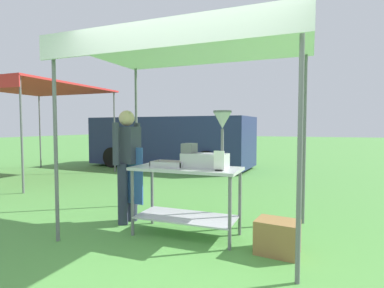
{
  "coord_description": "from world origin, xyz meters",
  "views": [
    {
      "loc": [
        1.19,
        -2.71,
        1.38
      ],
      "look_at": [
        -0.27,
        1.02,
        1.15
      ],
      "focal_mm": 28.55,
      "sensor_mm": 36.0,
      "label": 1
    }
  ],
  "objects_px": {
    "donut_tray": "(169,165)",
    "vendor": "(128,160)",
    "menu_sign": "(219,162)",
    "neighbour_tent": "(30,89)",
    "donut_cart": "(186,186)",
    "van_navy": "(171,141)",
    "stall_canopy": "(189,52)",
    "supply_crate": "(277,237)",
    "donut_fryer": "(208,150)"
  },
  "relations": [
    {
      "from": "donut_cart",
      "to": "supply_crate",
      "type": "bearing_deg",
      "value": -7.98
    },
    {
      "from": "donut_fryer",
      "to": "supply_crate",
      "type": "xyz_separation_m",
      "value": [
        0.86,
        -0.2,
        -0.91
      ]
    },
    {
      "from": "donut_fryer",
      "to": "supply_crate",
      "type": "bearing_deg",
      "value": -12.72
    },
    {
      "from": "donut_cart",
      "to": "stall_canopy",
      "type": "bearing_deg",
      "value": 90.0
    },
    {
      "from": "vendor",
      "to": "van_navy",
      "type": "bearing_deg",
      "value": 109.56
    },
    {
      "from": "donut_cart",
      "to": "van_navy",
      "type": "height_order",
      "value": "van_navy"
    },
    {
      "from": "menu_sign",
      "to": "vendor",
      "type": "xyz_separation_m",
      "value": [
        -1.45,
        0.33,
        -0.07
      ]
    },
    {
      "from": "stall_canopy",
      "to": "donut_tray",
      "type": "xyz_separation_m",
      "value": [
        -0.21,
        -0.14,
        -1.43
      ]
    },
    {
      "from": "van_navy",
      "to": "menu_sign",
      "type": "bearing_deg",
      "value": -60.07
    },
    {
      "from": "donut_fryer",
      "to": "menu_sign",
      "type": "xyz_separation_m",
      "value": [
        0.2,
        -0.19,
        -0.12
      ]
    },
    {
      "from": "menu_sign",
      "to": "vendor",
      "type": "distance_m",
      "value": 1.49
    },
    {
      "from": "supply_crate",
      "to": "van_navy",
      "type": "distance_m",
      "value": 7.39
    },
    {
      "from": "donut_tray",
      "to": "neighbour_tent",
      "type": "xyz_separation_m",
      "value": [
        -5.36,
        2.59,
        1.49
      ]
    },
    {
      "from": "menu_sign",
      "to": "supply_crate",
      "type": "height_order",
      "value": "menu_sign"
    },
    {
      "from": "donut_tray",
      "to": "donut_fryer",
      "type": "relative_size",
      "value": 0.61
    },
    {
      "from": "donut_fryer",
      "to": "supply_crate",
      "type": "height_order",
      "value": "donut_fryer"
    },
    {
      "from": "van_navy",
      "to": "supply_crate",
      "type": "bearing_deg",
      "value": -55.61
    },
    {
      "from": "donut_cart",
      "to": "neighbour_tent",
      "type": "bearing_deg",
      "value": 155.44
    },
    {
      "from": "stall_canopy",
      "to": "neighbour_tent",
      "type": "xyz_separation_m",
      "value": [
        -5.58,
        2.45,
        0.06
      ]
    },
    {
      "from": "stall_canopy",
      "to": "vendor",
      "type": "height_order",
      "value": "stall_canopy"
    },
    {
      "from": "donut_tray",
      "to": "vendor",
      "type": "xyz_separation_m",
      "value": [
        -0.76,
        0.21,
        0.01
      ]
    },
    {
      "from": "donut_fryer",
      "to": "stall_canopy",
      "type": "bearing_deg",
      "value": 166.91
    },
    {
      "from": "stall_canopy",
      "to": "donut_fryer",
      "type": "bearing_deg",
      "value": -13.09
    },
    {
      "from": "donut_fryer",
      "to": "menu_sign",
      "type": "bearing_deg",
      "value": -43.46
    },
    {
      "from": "donut_cart",
      "to": "neighbour_tent",
      "type": "relative_size",
      "value": 0.4
    },
    {
      "from": "van_navy",
      "to": "donut_tray",
      "type": "bearing_deg",
      "value": -64.78
    },
    {
      "from": "stall_canopy",
      "to": "menu_sign",
      "type": "height_order",
      "value": "stall_canopy"
    },
    {
      "from": "donut_tray",
      "to": "neighbour_tent",
      "type": "relative_size",
      "value": 0.13
    },
    {
      "from": "vendor",
      "to": "neighbour_tent",
      "type": "distance_m",
      "value": 5.38
    },
    {
      "from": "van_navy",
      "to": "neighbour_tent",
      "type": "relative_size",
      "value": 1.66
    },
    {
      "from": "donut_fryer",
      "to": "menu_sign",
      "type": "relative_size",
      "value": 3.02
    },
    {
      "from": "donut_tray",
      "to": "vendor",
      "type": "bearing_deg",
      "value": 164.42
    },
    {
      "from": "donut_cart",
      "to": "vendor",
      "type": "height_order",
      "value": "vendor"
    },
    {
      "from": "donut_fryer",
      "to": "supply_crate",
      "type": "distance_m",
      "value": 1.27
    },
    {
      "from": "stall_canopy",
      "to": "menu_sign",
      "type": "distance_m",
      "value": 1.46
    },
    {
      "from": "neighbour_tent",
      "to": "menu_sign",
      "type": "bearing_deg",
      "value": -24.08
    },
    {
      "from": "donut_tray",
      "to": "menu_sign",
      "type": "distance_m",
      "value": 0.7
    },
    {
      "from": "neighbour_tent",
      "to": "donut_cart",
      "type": "bearing_deg",
      "value": -24.56
    },
    {
      "from": "van_navy",
      "to": "neighbour_tent",
      "type": "distance_m",
      "value": 4.48
    },
    {
      "from": "donut_cart",
      "to": "menu_sign",
      "type": "bearing_deg",
      "value": -18.15
    },
    {
      "from": "stall_canopy",
      "to": "neighbour_tent",
      "type": "height_order",
      "value": "neighbour_tent"
    },
    {
      "from": "donut_cart",
      "to": "supply_crate",
      "type": "height_order",
      "value": "donut_cart"
    },
    {
      "from": "menu_sign",
      "to": "van_navy",
      "type": "bearing_deg",
      "value": 119.93
    },
    {
      "from": "donut_cart",
      "to": "supply_crate",
      "type": "relative_size",
      "value": 2.82
    },
    {
      "from": "donut_tray",
      "to": "van_navy",
      "type": "height_order",
      "value": "van_navy"
    },
    {
      "from": "neighbour_tent",
      "to": "donut_fryer",
      "type": "bearing_deg",
      "value": -23.25
    },
    {
      "from": "vendor",
      "to": "van_navy",
      "type": "distance_m",
      "value": 6.09
    },
    {
      "from": "donut_fryer",
      "to": "neighbour_tent",
      "type": "bearing_deg",
      "value": 156.75
    },
    {
      "from": "stall_canopy",
      "to": "donut_fryer",
      "type": "distance_m",
      "value": 1.26
    },
    {
      "from": "donut_cart",
      "to": "van_navy",
      "type": "relative_size",
      "value": 0.24
    }
  ]
}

